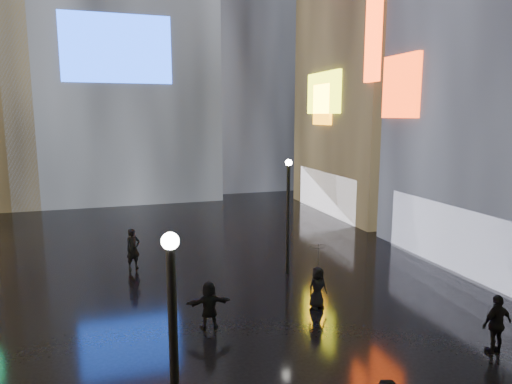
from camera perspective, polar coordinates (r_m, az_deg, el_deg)
name	(u,v)px	position (r m, az deg, el deg)	size (l,w,h in m)	color
ground	(203,272)	(21.40, -6.58, -9.85)	(140.00, 140.00, 0.00)	black
building_right_far	(392,18)	(36.42, 16.63, 20.09)	(10.28, 12.00, 28.00)	black
tower_flank_right	(239,14)	(48.60, -2.15, 21.34)	(12.00, 12.00, 34.00)	black
lamp_near	(174,359)	(8.48, -10.22, -19.88)	(0.30, 0.30, 5.20)	black
lamp_far	(288,210)	(20.31, 4.04, -2.23)	(0.30, 0.30, 5.20)	black
pedestrian_3	(497,324)	(15.97, 27.88, -14.37)	(1.07, 0.44, 1.82)	black
pedestrian_4	(318,287)	(17.47, 7.70, -11.72)	(0.76, 0.49, 1.55)	black
pedestrian_5	(209,305)	(15.79, -5.88, -13.90)	(1.52, 0.48, 1.64)	black
pedestrian_6	(133,249)	(22.10, -15.12, -6.89)	(0.70, 0.46, 1.91)	black
umbrella_2	(318,256)	(17.06, 7.79, -7.88)	(0.98, 1.00, 0.90)	black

